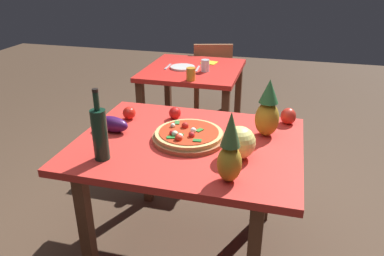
% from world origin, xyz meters
% --- Properties ---
extents(ground_plane, '(10.00, 10.00, 0.00)m').
position_xyz_m(ground_plane, '(0.00, 0.00, 0.00)').
color(ground_plane, '#4C3828').
extents(display_table, '(1.22, 0.95, 0.75)m').
position_xyz_m(display_table, '(0.00, 0.00, 0.66)').
color(display_table, brown).
rests_on(display_table, ground_plane).
extents(background_table, '(0.85, 0.88, 0.75)m').
position_xyz_m(background_table, '(-0.35, 1.44, 0.63)').
color(background_table, brown).
rests_on(background_table, ground_plane).
extents(dining_chair, '(0.49, 0.49, 0.85)m').
position_xyz_m(dining_chair, '(-0.31, 2.11, 0.48)').
color(dining_chair, '#955B3A').
rests_on(dining_chair, ground_plane).
extents(pizza_board, '(0.40, 0.40, 0.02)m').
position_xyz_m(pizza_board, '(0.00, 0.02, 0.76)').
color(pizza_board, '#955B3A').
rests_on(pizza_board, display_table).
extents(pizza, '(0.37, 0.37, 0.06)m').
position_xyz_m(pizza, '(0.00, 0.01, 0.79)').
color(pizza, tan).
rests_on(pizza, pizza_board).
extents(wine_bottle, '(0.08, 0.08, 0.36)m').
position_xyz_m(wine_bottle, '(-0.36, -0.29, 0.89)').
color(wine_bottle, black).
rests_on(wine_bottle, display_table).
extents(pineapple_left, '(0.11, 0.11, 0.33)m').
position_xyz_m(pineapple_left, '(0.28, -0.33, 0.90)').
color(pineapple_left, '#B68E27').
rests_on(pineapple_left, display_table).
extents(pineapple_right, '(0.13, 0.13, 0.33)m').
position_xyz_m(pineapple_right, '(0.40, 0.19, 0.90)').
color(pineapple_right, '#AE8222').
rests_on(pineapple_right, display_table).
extents(melon, '(0.16, 0.16, 0.16)m').
position_xyz_m(melon, '(0.29, -0.11, 0.83)').
color(melon, '#E5DB74').
rests_on(melon, display_table).
extents(bell_pepper, '(0.09, 0.09, 0.10)m').
position_xyz_m(bell_pepper, '(0.52, 0.38, 0.80)').
color(bell_pepper, red).
rests_on(bell_pepper, display_table).
extents(eggplant, '(0.21, 0.12, 0.09)m').
position_xyz_m(eggplant, '(-0.45, 0.01, 0.80)').
color(eggplant, '#3D144D').
rests_on(eggplant, display_table).
extents(tomato_by_bottle, '(0.08, 0.08, 0.08)m').
position_xyz_m(tomato_by_bottle, '(-0.43, 0.20, 0.79)').
color(tomato_by_bottle, red).
rests_on(tomato_by_bottle, display_table).
extents(tomato_near_board, '(0.07, 0.07, 0.07)m').
position_xyz_m(tomato_near_board, '(-0.16, 0.28, 0.79)').
color(tomato_near_board, red).
rests_on(tomato_near_board, display_table).
extents(drinking_glass_juice, '(0.08, 0.08, 0.10)m').
position_xyz_m(drinking_glass_juice, '(-0.27, 1.07, 0.80)').
color(drinking_glass_juice, orange).
rests_on(drinking_glass_juice, background_table).
extents(drinking_glass_water, '(0.07, 0.07, 0.10)m').
position_xyz_m(drinking_glass_water, '(-0.22, 1.36, 0.80)').
color(drinking_glass_water, silver).
rests_on(drinking_glass_water, background_table).
extents(dinner_plate, '(0.22, 0.22, 0.02)m').
position_xyz_m(dinner_plate, '(-0.44, 1.41, 0.76)').
color(dinner_plate, white).
rests_on(dinner_plate, background_table).
extents(fork_utensil, '(0.02, 0.18, 0.01)m').
position_xyz_m(fork_utensil, '(-0.58, 1.41, 0.75)').
color(fork_utensil, silver).
rests_on(fork_utensil, background_table).
extents(knife_utensil, '(0.03, 0.18, 0.01)m').
position_xyz_m(knife_utensil, '(-0.30, 1.41, 0.75)').
color(knife_utensil, silver).
rests_on(knife_utensil, background_table).
extents(napkin_folded, '(0.16, 0.15, 0.01)m').
position_xyz_m(napkin_folded, '(-0.25, 1.65, 0.75)').
color(napkin_folded, yellow).
rests_on(napkin_folded, background_table).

